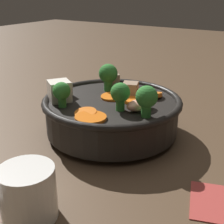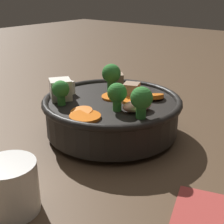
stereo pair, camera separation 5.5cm
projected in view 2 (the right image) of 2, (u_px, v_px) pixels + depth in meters
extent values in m
plane|color=#4C3826|center=(112.00, 134.00, 0.56)|extent=(3.00, 3.00, 0.00)
cylinder|color=black|center=(112.00, 131.00, 0.56)|extent=(0.13, 0.13, 0.01)
cylinder|color=black|center=(112.00, 115.00, 0.55)|extent=(0.23, 0.23, 0.05)
torus|color=black|center=(112.00, 100.00, 0.54)|extent=(0.24, 0.24, 0.01)
cylinder|color=brown|center=(112.00, 108.00, 0.54)|extent=(0.21, 0.21, 0.03)
cylinder|color=orange|center=(135.00, 100.00, 0.53)|extent=(0.07, 0.07, 0.01)
cylinder|color=orange|center=(153.00, 96.00, 0.55)|extent=(0.05, 0.05, 0.02)
cylinder|color=orange|center=(112.00, 97.00, 0.55)|extent=(0.05, 0.05, 0.01)
cylinder|color=orange|center=(80.00, 111.00, 0.48)|extent=(0.04, 0.04, 0.01)
cylinder|color=orange|center=(85.00, 117.00, 0.47)|extent=(0.06, 0.06, 0.00)
cylinder|color=green|center=(61.00, 100.00, 0.52)|extent=(0.01, 0.01, 0.02)
sphere|color=#2D752D|center=(61.00, 89.00, 0.51)|extent=(0.03, 0.03, 0.03)
cylinder|color=green|center=(111.00, 85.00, 0.58)|extent=(0.02, 0.02, 0.02)
sphere|color=#2D752D|center=(111.00, 73.00, 0.58)|extent=(0.04, 0.04, 0.04)
cylinder|color=green|center=(141.00, 112.00, 0.46)|extent=(0.02, 0.02, 0.02)
sphere|color=#2D752D|center=(142.00, 98.00, 0.45)|extent=(0.03, 0.03, 0.03)
cylinder|color=green|center=(117.00, 105.00, 0.49)|extent=(0.01, 0.01, 0.02)
sphere|color=#2D752D|center=(117.00, 93.00, 0.48)|extent=(0.03, 0.03, 0.03)
cube|color=#9E7F66|center=(131.00, 90.00, 0.55)|extent=(0.03, 0.03, 0.03)
cube|color=silver|center=(66.00, 88.00, 0.56)|extent=(0.03, 0.03, 0.02)
cube|color=#9E7F66|center=(116.00, 80.00, 0.61)|extent=(0.04, 0.04, 0.03)
cube|color=silver|center=(60.00, 89.00, 0.54)|extent=(0.05, 0.05, 0.04)
ellipsoid|color=#EA9E84|center=(137.00, 106.00, 0.49)|extent=(0.05, 0.06, 0.02)
cylinder|color=white|center=(11.00, 187.00, 0.36)|extent=(0.06, 0.06, 0.06)
cylinder|color=brown|center=(9.00, 173.00, 0.35)|extent=(0.05, 0.05, 0.00)
cube|color=#A33833|center=(222.00, 214.00, 0.36)|extent=(0.13, 0.11, 0.00)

